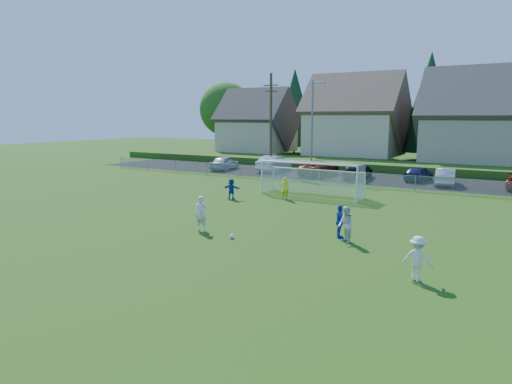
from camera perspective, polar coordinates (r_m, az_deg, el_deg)
ground at (r=20.20m, az=-11.75°, el=-7.13°), size 160.00×160.00×0.00m
asphalt_lot at (r=44.12m, az=13.03°, el=1.77°), size 60.00×60.00×0.00m
grass_embankment at (r=51.23m, az=15.62°, el=3.14°), size 70.00×6.00×0.80m
soccer_ball at (r=21.62m, az=-3.04°, el=-5.54°), size 0.22×0.22×0.22m
player_white_a at (r=23.00m, az=-6.90°, el=-2.70°), size 0.75×0.61×1.76m
player_white_b at (r=21.05m, az=11.16°, el=-4.04°), size 1.03×1.04×1.70m
player_white_c at (r=16.97m, az=19.55°, el=-7.84°), size 1.06×0.64×1.61m
player_blue_a at (r=21.80m, az=10.44°, el=-3.68°), size 0.83×1.00×1.60m
player_blue_b at (r=31.74m, az=-3.09°, el=0.40°), size 1.34×0.46×1.44m
goalkeeper at (r=31.63m, az=3.64°, el=0.48°), size 0.62×0.45×1.56m
car_a at (r=49.38m, az=-3.96°, el=3.65°), size 2.34×4.57×1.49m
car_b at (r=47.86m, az=2.25°, el=3.58°), size 1.83×5.04×1.65m
car_c at (r=44.80m, az=7.91°, el=2.99°), size 2.58×5.41×1.49m
car_d at (r=43.15m, az=12.58°, el=2.61°), size 2.73×5.36×1.49m
car_e at (r=43.06m, az=19.68°, el=2.18°), size 2.10×4.14×1.35m
car_f at (r=41.32m, az=22.59°, el=1.78°), size 2.02×4.47×1.42m
soccer_goal at (r=33.26m, az=7.10°, el=2.33°), size 7.42×1.90×2.50m
chainlink_fence at (r=38.87m, az=10.59°, el=1.78°), size 52.06×0.06×1.20m
streetlight at (r=43.92m, az=7.08°, el=8.24°), size 1.38×0.18×9.00m
utility_pole at (r=47.05m, az=1.87°, el=8.75°), size 1.60×0.26×10.00m
houses_row at (r=57.80m, az=19.82°, el=10.50°), size 53.90×11.45×13.27m
tree_row at (r=64.12m, az=20.07°, el=9.94°), size 65.98×12.36×13.80m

